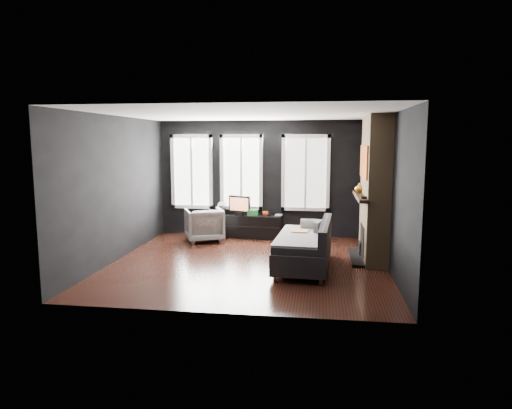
# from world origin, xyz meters

# --- Properties ---
(floor) EXTENTS (5.00, 5.00, 0.00)m
(floor) POSITION_xyz_m (0.00, 0.00, 0.00)
(floor) COLOR black
(floor) RESTS_ON ground
(ceiling) EXTENTS (5.00, 5.00, 0.00)m
(ceiling) POSITION_xyz_m (0.00, 0.00, 2.70)
(ceiling) COLOR white
(ceiling) RESTS_ON ground
(wall_back) EXTENTS (5.00, 0.02, 2.70)m
(wall_back) POSITION_xyz_m (0.00, 2.50, 1.35)
(wall_back) COLOR black
(wall_back) RESTS_ON ground
(wall_left) EXTENTS (0.02, 5.00, 2.70)m
(wall_left) POSITION_xyz_m (-2.50, 0.00, 1.35)
(wall_left) COLOR black
(wall_left) RESTS_ON ground
(wall_right) EXTENTS (0.02, 5.00, 2.70)m
(wall_right) POSITION_xyz_m (2.50, 0.00, 1.35)
(wall_right) COLOR black
(wall_right) RESTS_ON ground
(windows) EXTENTS (4.00, 0.16, 1.76)m
(windows) POSITION_xyz_m (-0.45, 2.46, 2.38)
(windows) COLOR white
(windows) RESTS_ON wall_back
(fireplace) EXTENTS (0.70, 1.62, 2.70)m
(fireplace) POSITION_xyz_m (2.30, 0.60, 1.35)
(fireplace) COLOR #93724C
(fireplace) RESTS_ON floor
(sofa) EXTENTS (1.11, 2.04, 0.85)m
(sofa) POSITION_xyz_m (1.02, -0.18, 0.43)
(sofa) COLOR #242427
(sofa) RESTS_ON floor
(stripe_pillow) EXTENTS (0.15, 0.34, 0.33)m
(stripe_pillow) POSITION_xyz_m (1.25, 0.15, 0.61)
(stripe_pillow) COLOR gray
(stripe_pillow) RESTS_ON sofa
(armchair) EXTENTS (1.02, 1.00, 0.81)m
(armchair) POSITION_xyz_m (-1.27, 1.71, 0.41)
(armchair) COLOR silver
(armchair) RESTS_ON floor
(media_console) EXTENTS (1.57, 0.59, 0.53)m
(media_console) POSITION_xyz_m (-0.33, 2.24, 0.27)
(media_console) COLOR black
(media_console) RESTS_ON floor
(monitor) EXTENTS (0.57, 0.31, 0.50)m
(monitor) POSITION_xyz_m (-0.55, 2.22, 0.78)
(monitor) COLOR black
(monitor) RESTS_ON media_console
(desk_fan) EXTENTS (0.25, 0.25, 0.30)m
(desk_fan) POSITION_xyz_m (-0.99, 2.30, 0.68)
(desk_fan) COLOR gray
(desk_fan) RESTS_ON media_console
(mug) EXTENTS (0.14, 0.11, 0.13)m
(mug) POSITION_xyz_m (0.06, 2.16, 0.60)
(mug) COLOR #EF5218
(mug) RESTS_ON media_console
(book) EXTENTS (0.16, 0.03, 0.21)m
(book) POSITION_xyz_m (0.27, 2.26, 0.64)
(book) COLOR #A0917E
(book) RESTS_ON media_console
(storage_box) EXTENTS (0.27, 0.20, 0.13)m
(storage_box) POSITION_xyz_m (-0.24, 2.17, 0.60)
(storage_box) COLOR #277232
(storage_box) RESTS_ON media_console
(mantel_vase) EXTENTS (0.21, 0.22, 0.18)m
(mantel_vase) POSITION_xyz_m (2.05, 1.05, 1.32)
(mantel_vase) COLOR orange
(mantel_vase) RESTS_ON fireplace
(mantel_clock) EXTENTS (0.14, 0.14, 0.04)m
(mantel_clock) POSITION_xyz_m (2.05, 0.05, 1.25)
(mantel_clock) COLOR black
(mantel_clock) RESTS_ON fireplace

